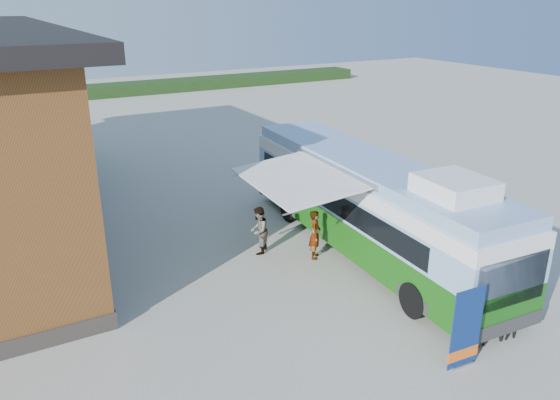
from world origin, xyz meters
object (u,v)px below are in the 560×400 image
banner (465,335)px  person_b (259,230)px  slurry_tanker (51,141)px  bus (369,202)px  picnic_table (481,314)px  person_a (315,234)px

banner → person_b: size_ratio=1.26×
slurry_tanker → bus: bearing=-70.7°
picnic_table → person_b: 7.80m
bus → slurry_tanker: size_ratio=1.89×
bus → slurry_tanker: bearing=120.2°
banner → slurry_tanker: 23.27m
bus → banner: bus is taller
bus → slurry_tanker: bus is taller
banner → person_a: (0.07, 6.73, -0.00)m
person_a → slurry_tanker: slurry_tanker is taller
person_a → picnic_table: bearing=-129.2°
person_a → person_b: size_ratio=1.02×
banner → slurry_tanker: slurry_tanker is taller
bus → person_b: (-3.37, 1.73, -1.00)m
slurry_tanker → picnic_table: bearing=-78.0°
person_b → slurry_tanker: (-4.73, 14.42, 0.60)m
banner → person_b: 8.13m
bus → picnic_table: size_ratio=8.12×
person_a → person_b: 1.97m
bus → person_b: 3.92m
person_b → banner: bearing=52.3°
banner → person_b: banner is taller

